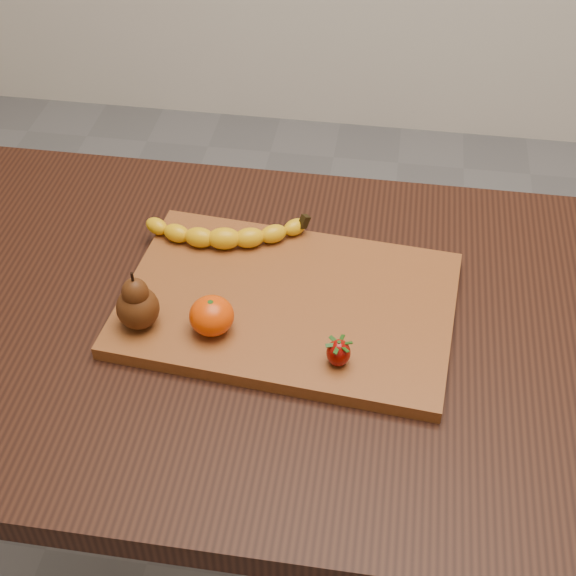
# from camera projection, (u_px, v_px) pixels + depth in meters

# --- Properties ---
(table) EXTENTS (1.00, 0.70, 0.76)m
(table) POSITION_uv_depth(u_px,v_px,m) (237.00, 363.00, 1.17)
(table) COLOR black
(table) RESTS_ON ground
(cutting_board) EXTENTS (0.47, 0.34, 0.02)m
(cutting_board) POSITION_uv_depth(u_px,v_px,m) (288.00, 304.00, 1.11)
(cutting_board) COLOR brown
(cutting_board) RESTS_ON table
(banana) EXTENTS (0.21, 0.08, 0.03)m
(banana) POSITION_uv_depth(u_px,v_px,m) (224.00, 238.00, 1.17)
(banana) COLOR #F0B20B
(banana) RESTS_ON cutting_board
(pear) EXTENTS (0.06, 0.06, 0.09)m
(pear) POSITION_uv_depth(u_px,v_px,m) (136.00, 299.00, 1.03)
(pear) COLOR #4A230B
(pear) RESTS_ON cutting_board
(mandarin) EXTENTS (0.08, 0.08, 0.05)m
(mandarin) POSITION_uv_depth(u_px,v_px,m) (212.00, 316.00, 1.04)
(mandarin) COLOR #DE3E02
(mandarin) RESTS_ON cutting_board
(strawberry) EXTENTS (0.04, 0.04, 0.04)m
(strawberry) POSITION_uv_depth(u_px,v_px,m) (339.00, 352.00, 1.00)
(strawberry) COLOR #800703
(strawberry) RESTS_ON cutting_board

